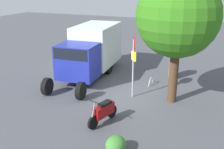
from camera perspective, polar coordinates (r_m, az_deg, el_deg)
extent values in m
plane|color=#4A4B51|center=(14.44, 2.83, -4.13)|extent=(60.00, 60.00, 0.00)
cylinder|color=black|center=(18.21, -6.35, 2.21)|extent=(0.91, 0.31, 0.90)
cylinder|color=black|center=(17.53, -0.68, 1.67)|extent=(0.91, 0.31, 0.90)
cylinder|color=black|center=(14.64, -13.25, -2.42)|extent=(0.91, 0.31, 0.90)
cylinder|color=black|center=(13.78, -6.45, -3.37)|extent=(0.91, 0.31, 0.90)
cube|color=silver|center=(17.88, -3.18, 6.20)|extent=(3.92, 2.45, 2.54)
cube|color=#1E2A96|center=(15.39, -7.06, 2.74)|extent=(1.94, 2.22, 1.90)
cube|color=black|center=(15.23, -7.15, 4.91)|extent=(1.95, 2.06, 0.60)
cylinder|color=black|center=(11.17, -3.93, -9.88)|extent=(0.57, 0.24, 0.56)
cylinder|color=black|center=(12.02, 0.00, -7.62)|extent=(0.57, 0.24, 0.56)
cube|color=maroon|center=(11.49, -1.74, -7.38)|extent=(1.15, 0.59, 0.48)
cube|color=black|center=(11.45, -1.44, -6.00)|extent=(0.69, 0.44, 0.12)
cylinder|color=slate|center=(10.95, -3.83, -7.26)|extent=(0.29, 0.14, 0.69)
cylinder|color=black|center=(10.80, -3.87, -5.59)|extent=(0.18, 0.54, 0.04)
cylinder|color=#9E9EA3|center=(13.68, 4.36, 1.12)|extent=(0.08, 0.08, 2.96)
cylinder|color=red|center=(13.33, 4.58, 6.41)|extent=(0.71, 0.32, 0.76)
cube|color=yellow|center=(13.49, 4.51, 3.75)|extent=(0.33, 0.33, 0.44)
cylinder|color=#47301E|center=(13.48, 12.59, 0.11)|extent=(0.43, 0.43, 2.82)
sphere|color=#2F7217|center=(12.88, 13.47, 11.70)|extent=(3.78, 3.78, 3.78)
cube|color=slate|center=(17.17, 12.62, 1.45)|extent=(0.64, 0.56, 1.26)
torus|color=#B7B7BC|center=(15.95, 8.01, -2.01)|extent=(0.85, 0.07, 0.85)
ellipsoid|color=#3D7E31|center=(9.80, 0.77, -14.28)|extent=(0.84, 0.69, 0.58)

